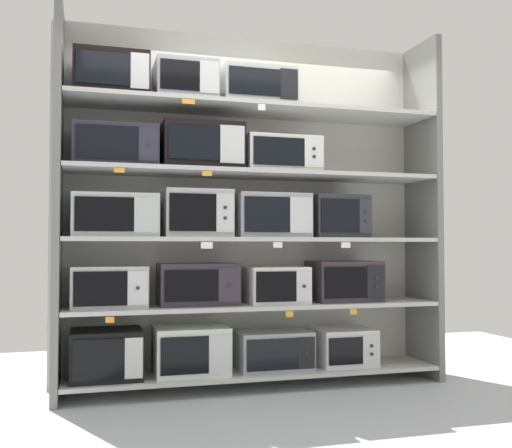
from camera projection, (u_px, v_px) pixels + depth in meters
ground at (304, 428)px, 3.42m from camera, size 6.73×6.00×0.02m
back_panel at (247, 207)px, 4.69m from camera, size 2.93×0.04×2.66m
upright_left at (57, 201)px, 4.05m from camera, size 0.05×0.50×2.66m
upright_right at (423, 208)px, 4.81m from camera, size 0.05×0.50×2.66m
shelf_0 at (256, 372)px, 4.39m from camera, size 2.73×0.50×0.03m
microwave_0 at (106, 354)px, 4.10m from camera, size 0.48×0.40×0.33m
microwave_1 at (191, 350)px, 4.26m from camera, size 0.52×0.41×0.33m
microwave_2 at (273, 350)px, 4.42m from camera, size 0.54×0.39×0.28m
microwave_3 at (344, 347)px, 4.58m from camera, size 0.43×0.38×0.28m
shelf_1 at (256, 306)px, 4.40m from camera, size 2.73×0.50×0.03m
microwave_4 at (109, 287)px, 4.12m from camera, size 0.51×0.37×0.28m
microwave_5 at (198, 284)px, 4.29m from camera, size 0.56×0.34×0.30m
microwave_6 at (275, 285)px, 4.45m from camera, size 0.44×0.41×0.27m
microwave_7 at (344, 281)px, 4.60m from camera, size 0.51×0.39×0.31m
price_tag_0 at (110, 320)px, 3.87m from camera, size 0.06×0.00×0.04m
price_tag_1 at (290, 314)px, 4.21m from camera, size 0.05×0.00×0.04m
price_tag_2 at (354, 312)px, 4.34m from camera, size 0.06×0.00×0.04m
shelf_2 at (256, 240)px, 4.42m from camera, size 2.73×0.50×0.03m
microwave_8 at (115, 216)px, 4.15m from camera, size 0.57×0.43×0.29m
microwave_9 at (197, 214)px, 4.30m from camera, size 0.48×0.37×0.34m
microwave_10 at (270, 216)px, 4.45m from camera, size 0.54×0.38×0.32m
microwave_11 at (336, 217)px, 4.60m from camera, size 0.43×0.37×0.32m
price_tag_3 at (207, 245)px, 4.06m from camera, size 0.08×0.00×0.04m
price_tag_4 at (278, 245)px, 4.20m from camera, size 0.07×0.00×0.04m
price_tag_5 at (346, 245)px, 4.34m from camera, size 0.07×0.00×0.04m
shelf_3 at (256, 174)px, 4.44m from camera, size 2.73×0.50×0.03m
microwave_12 at (115, 147)px, 4.16m from camera, size 0.57×0.36×0.29m
microwave_13 at (201, 147)px, 4.33m from camera, size 0.57×0.38×0.33m
microwave_14 at (280, 155)px, 4.49m from camera, size 0.56×0.40×0.26m
price_tag_6 at (119, 170)px, 3.92m from camera, size 0.07×0.00×0.03m
price_tag_7 at (207, 173)px, 4.08m from camera, size 0.07×0.00×0.03m
shelf_4 at (256, 109)px, 4.46m from camera, size 2.73×0.50×0.03m
microwave_15 at (111, 76)px, 4.17m from camera, size 0.51×0.38×0.30m
microwave_16 at (185, 83)px, 4.31m from camera, size 0.43×0.42×0.28m
microwave_17 at (256, 89)px, 4.46m from camera, size 0.54×0.39×0.28m
price_tag_8 at (188, 101)px, 4.06m from camera, size 0.09×0.00×0.03m
price_tag_9 at (262, 107)px, 4.20m from camera, size 0.05×0.00×0.04m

